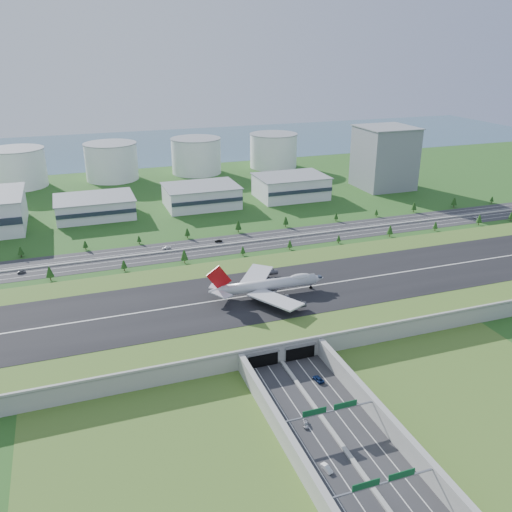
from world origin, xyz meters
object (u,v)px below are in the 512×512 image
object	(u,v)px
car_2	(318,379)
car_7	(166,248)
fuel_tank_a	(18,168)
car_4	(21,272)
car_0	(306,424)
car_1	(327,468)
car_6	(477,218)
office_tower	(384,158)
car_5	(219,241)
boeing_747	(268,285)

from	to	relation	value
car_2	car_7	distance (m)	171.12
fuel_tank_a	car_4	bearing A→B (deg)	-87.29
car_0	car_1	distance (m)	22.02
car_2	car_6	size ratio (longest dim) A/B	1.21
car_1	car_2	xyz separation A→B (m)	(18.66, 45.32, 0.01)
office_tower	fuel_tank_a	size ratio (longest dim) A/B	1.10
office_tower	car_7	size ratio (longest dim) A/B	9.35
office_tower	fuel_tank_a	world-z (taller)	office_tower
office_tower	car_4	size ratio (longest dim) A/B	10.91
fuel_tank_a	car_0	bearing A→B (deg)	-74.30
car_6	car_7	distance (m)	238.98
office_tower	car_5	size ratio (longest dim) A/B	10.69
car_0	car_6	bearing A→B (deg)	55.31
car_0	car_4	distance (m)	207.44
car_5	car_6	xyz separation A→B (m)	(202.40, -15.92, -0.18)
office_tower	car_2	size ratio (longest dim) A/B	9.40
fuel_tank_a	boeing_747	distance (m)	338.32
boeing_747	car_7	bearing A→B (deg)	110.32
car_7	car_4	bearing A→B (deg)	-86.68
car_4	car_6	xyz separation A→B (m)	(326.63, -3.57, -0.19)
car_4	car_6	size ratio (longest dim) A/B	1.04
car_0	car_4	xyz separation A→B (m)	(-102.36, 180.42, 0.08)
car_0	car_7	world-z (taller)	car_7
car_5	car_7	world-z (taller)	car_7
fuel_tank_a	car_7	bearing A→B (deg)	-64.79
car_2	car_4	bearing A→B (deg)	-61.63
car_0	car_1	world-z (taller)	car_1
office_tower	car_2	xyz separation A→B (m)	(-191.11, -262.75, -26.57)
fuel_tank_a	car_0	size ratio (longest dim) A/B	10.93
car_2	boeing_747	bearing A→B (deg)	-101.30
car_0	car_7	xyz separation A→B (m)	(-14.24, 191.86, 0.07)
office_tower	car_4	bearing A→B (deg)	-161.14
car_1	car_6	world-z (taller)	car_1
car_0	car_1	xyz separation A→B (m)	(-2.59, -21.87, 0.03)
car_0	car_5	xyz separation A→B (m)	(21.87, 192.78, 0.07)
boeing_747	car_5	xyz separation A→B (m)	(2.74, 103.09, -12.51)
car_7	car_0	bearing A→B (deg)	0.17
fuel_tank_a	car_6	world-z (taller)	fuel_tank_a
car_5	car_2	bearing A→B (deg)	14.63
car_0	car_4	size ratio (longest dim) A/B	0.91
boeing_747	car_5	size ratio (longest dim) A/B	12.11
fuel_tank_a	car_7	world-z (taller)	fuel_tank_a
car_7	fuel_tank_a	bearing A→B (deg)	-158.86
boeing_747	car_2	size ratio (longest dim) A/B	10.64
car_0	car_6	distance (m)	285.61
office_tower	car_7	bearing A→B (deg)	-156.92
car_1	boeing_747	bearing A→B (deg)	67.89
office_tower	car_0	bearing A→B (deg)	-125.90
car_6	car_7	xyz separation A→B (m)	(-238.50, 15.00, 0.18)
car_1	car_7	size ratio (longest dim) A/B	0.83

